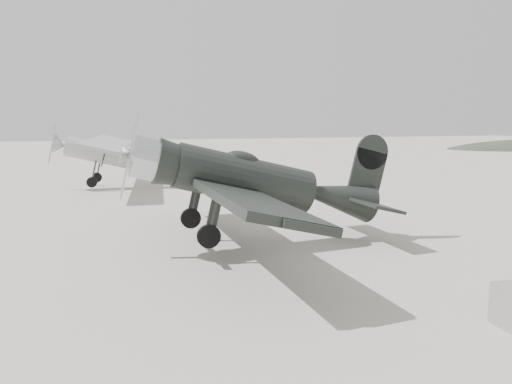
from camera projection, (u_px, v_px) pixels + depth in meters
ground at (289, 262)px, 13.95m from camera, size 160.00×160.00×0.00m
lowwing_monoplane at (256, 183)px, 15.40m from camera, size 8.46×11.75×3.81m
highwing_monoplane at (120, 153)px, 28.34m from camera, size 8.11×11.42×3.23m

